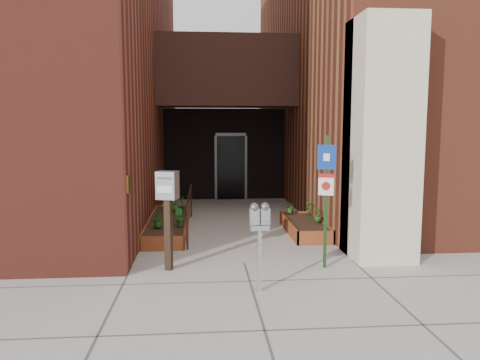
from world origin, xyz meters
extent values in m
plane|color=#9E9991|center=(0.00, 0.00, 0.00)|extent=(80.00, 80.00, 0.00)
cube|color=maroon|center=(-6.00, 6.70, 5.00)|extent=(8.00, 14.60, 10.00)
cube|color=brown|center=(6.00, 7.15, 5.00)|extent=(8.00, 13.70, 10.00)
cube|color=beige|center=(2.55, 0.20, 2.20)|extent=(1.10, 1.20, 4.40)
cube|color=black|center=(0.00, 6.00, 4.00)|extent=(4.20, 2.00, 2.00)
cube|color=black|center=(0.00, 7.40, 1.50)|extent=(4.00, 0.30, 3.00)
cube|color=black|center=(0.20, 7.22, 1.05)|extent=(0.90, 0.06, 2.10)
cube|color=#B79338|center=(-1.99, -0.20, 1.50)|extent=(0.04, 0.30, 0.30)
cube|color=maroon|center=(-1.55, 0.92, 0.15)|extent=(0.90, 0.04, 0.30)
cube|color=maroon|center=(-1.55, 4.48, 0.15)|extent=(0.90, 0.04, 0.30)
cube|color=maroon|center=(-1.98, 2.70, 0.15)|extent=(0.04, 3.60, 0.30)
cube|color=maroon|center=(-1.12, 2.70, 0.15)|extent=(0.04, 3.60, 0.30)
cube|color=black|center=(-1.55, 2.70, 0.13)|extent=(0.82, 3.52, 0.26)
cube|color=maroon|center=(1.60, 1.12, 0.15)|extent=(0.80, 0.04, 0.30)
cube|color=maroon|center=(1.60, 3.28, 0.15)|extent=(0.80, 0.04, 0.30)
cube|color=maroon|center=(1.22, 2.20, 0.15)|extent=(0.04, 2.20, 0.30)
cube|color=maroon|center=(1.98, 2.20, 0.15)|extent=(0.04, 2.20, 0.30)
cube|color=black|center=(1.60, 2.20, 0.13)|extent=(0.72, 2.12, 0.26)
cylinder|color=black|center=(-1.05, 1.00, 0.45)|extent=(0.04, 0.04, 0.90)
cylinder|color=black|center=(-1.05, 4.30, 0.45)|extent=(0.04, 0.04, 0.90)
cylinder|color=black|center=(-1.05, 2.65, 0.88)|extent=(0.04, 3.30, 0.04)
cube|color=#A1A1A3|center=(0.10, -1.45, 0.47)|extent=(0.06, 0.06, 0.94)
cube|color=#A1A1A3|center=(0.10, -1.45, 0.98)|extent=(0.29, 0.14, 0.08)
cube|color=#A1A1A3|center=(0.02, -1.46, 1.14)|extent=(0.15, 0.11, 0.24)
sphere|color=#59595B|center=(0.02, -1.46, 1.29)|extent=(0.14, 0.14, 0.14)
cube|color=white|center=(0.03, -1.51, 1.16)|extent=(0.08, 0.02, 0.05)
cube|color=#B21414|center=(0.03, -1.51, 1.09)|extent=(0.08, 0.02, 0.03)
cube|color=#A1A1A3|center=(0.18, -1.44, 1.14)|extent=(0.15, 0.11, 0.24)
sphere|color=#59595B|center=(0.18, -1.44, 1.29)|extent=(0.14, 0.14, 0.14)
cube|color=white|center=(0.18, -1.49, 1.16)|extent=(0.08, 0.02, 0.05)
cube|color=#B21414|center=(0.18, -1.49, 1.09)|extent=(0.08, 0.02, 0.03)
cube|color=black|center=(1.38, -0.38, 1.15)|extent=(0.07, 0.07, 2.31)
cube|color=navy|center=(1.37, -0.40, 1.94)|extent=(0.30, 0.13, 0.42)
cube|color=white|center=(1.37, -0.41, 1.94)|extent=(0.10, 0.05, 0.13)
cube|color=white|center=(1.37, -0.40, 1.47)|extent=(0.25, 0.11, 0.37)
cube|color=#B21414|center=(1.37, -0.41, 1.62)|extent=(0.25, 0.10, 0.06)
cylinder|color=#B21414|center=(1.37, -0.42, 1.45)|extent=(0.14, 0.06, 0.15)
cube|color=black|center=(-1.33, -0.28, 0.62)|extent=(0.14, 0.14, 1.25)
cube|color=#A1A1A4|center=(-1.33, -0.28, 1.47)|extent=(0.40, 0.34, 0.48)
cube|color=#59595B|center=(-1.37, -0.41, 1.61)|extent=(0.24, 0.09, 0.05)
cube|color=white|center=(-1.37, -0.41, 1.42)|extent=(0.26, 0.09, 0.11)
imported|color=#255B1A|center=(-1.69, 1.80, 0.48)|extent=(0.47, 0.47, 0.37)
imported|color=#1B5F1E|center=(-1.26, 1.89, 0.48)|extent=(0.29, 0.29, 0.37)
imported|color=#2A5F1B|center=(-1.46, 3.64, 0.49)|extent=(0.29, 0.29, 0.38)
imported|color=#1E4F16|center=(-1.27, 3.86, 0.47)|extent=(0.23, 0.23, 0.34)
imported|color=#1D5217|center=(1.85, 2.01, 0.45)|extent=(0.24, 0.24, 0.30)
imported|color=#22631C|center=(1.85, 2.88, 0.47)|extent=(0.23, 0.23, 0.34)
imported|color=#285819|center=(1.43, 3.10, 0.45)|extent=(0.28, 0.28, 0.30)
camera|label=1|loc=(-0.73, -8.18, 2.51)|focal=35.00mm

